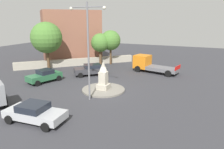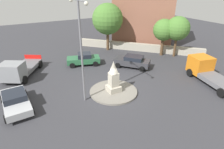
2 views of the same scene
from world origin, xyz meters
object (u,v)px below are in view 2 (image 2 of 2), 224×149
at_px(truck_orange_waiting, 207,71).
at_px(truck_grey_far_side, 18,70).
at_px(corner_building, 145,16).
at_px(monument, 114,78).
at_px(tree_near_wall, 164,30).
at_px(tree_far_corner, 178,29).
at_px(car_green_passing, 84,59).
at_px(streetlamp, 81,43).
at_px(car_silver_approaching, 16,101).
at_px(tree_mid_cluster, 108,19).
at_px(car_dark_grey_parked_right, 132,61).

height_order(truck_orange_waiting, truck_grey_far_side, truck_orange_waiting).
relative_size(truck_orange_waiting, corner_building, 0.69).
relative_size(monument, truck_grey_far_side, 0.49).
xyz_separation_m(monument, tree_near_wall, (-5.76, 10.88, 2.03)).
distance_m(truck_grey_far_side, tree_far_corner, 19.83).
distance_m(monument, truck_grey_far_side, 10.38).
bearing_deg(corner_building, car_green_passing, -69.15).
xyz_separation_m(monument, truck_orange_waiting, (2.44, 9.67, -0.44)).
xyz_separation_m(streetlamp, car_silver_approaching, (-1.52, -5.27, -4.42)).
relative_size(streetlamp, truck_grey_far_side, 1.44).
height_order(corner_building, tree_mid_cluster, corner_building).
bearing_deg(monument, car_silver_approaching, -100.93).
xyz_separation_m(truck_grey_far_side, tree_near_wall, (1.55, 18.24, 2.51)).
xyz_separation_m(corner_building, tree_near_wall, (6.74, -1.93, -0.74)).
bearing_deg(tree_mid_cluster, car_green_passing, -54.33).
bearing_deg(monument, streetlamp, -90.87).
xyz_separation_m(car_silver_approaching, corner_building, (-10.94, 20.89, 3.54)).
distance_m(streetlamp, car_silver_approaching, 7.04).
distance_m(corner_building, tree_mid_cluster, 7.56).
distance_m(car_green_passing, car_silver_approaching, 10.09).
relative_size(car_dark_grey_parked_right, car_silver_approaching, 0.95).
relative_size(truck_orange_waiting, truck_grey_far_side, 1.08).
xyz_separation_m(corner_building, tree_mid_cluster, (1.05, -7.48, 0.30)).
bearing_deg(tree_mid_cluster, tree_near_wall, 44.29).
distance_m(streetlamp, tree_near_wall, 14.92).
height_order(car_dark_grey_parked_right, truck_orange_waiting, truck_orange_waiting).
bearing_deg(tree_near_wall, streetlamp, -67.34).
height_order(car_silver_approaching, truck_orange_waiting, truck_orange_waiting).
xyz_separation_m(corner_building, tree_far_corner, (7.97, -0.73, -0.43)).
bearing_deg(tree_mid_cluster, truck_grey_far_side, -71.93).
bearing_deg(tree_mid_cluster, tree_far_corner, 44.29).
bearing_deg(tree_near_wall, car_green_passing, -99.70).
height_order(monument, corner_building, corner_building).
distance_m(truck_orange_waiting, tree_near_wall, 8.64).
height_order(car_dark_grey_parked_right, car_silver_approaching, car_dark_grey_parked_right).
xyz_separation_m(car_dark_grey_parked_right, car_silver_approaching, (2.55, -12.90, -0.05)).
xyz_separation_m(car_dark_grey_parked_right, tree_mid_cluster, (-7.33, 0.51, 3.79)).
bearing_deg(car_silver_approaching, tree_mid_cluster, 126.40).
relative_size(car_green_passing, tree_far_corner, 0.79).
bearing_deg(streetlamp, car_dark_grey_parked_right, 118.09).
xyz_separation_m(truck_grey_far_side, corner_building, (-5.19, 20.17, 3.25)).
relative_size(car_dark_grey_parked_right, tree_far_corner, 0.79).
bearing_deg(corner_building, streetlamp, -51.42).
height_order(car_silver_approaching, tree_near_wall, tree_near_wall).
distance_m(streetlamp, car_dark_grey_parked_right, 9.69).
distance_m(tree_near_wall, tree_mid_cluster, 8.02).
height_order(streetlamp, tree_near_wall, streetlamp).
xyz_separation_m(monument, streetlamp, (-0.04, -2.80, 3.65)).
height_order(car_silver_approaching, corner_building, corner_building).
distance_m(streetlamp, truck_orange_waiting, 13.36).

